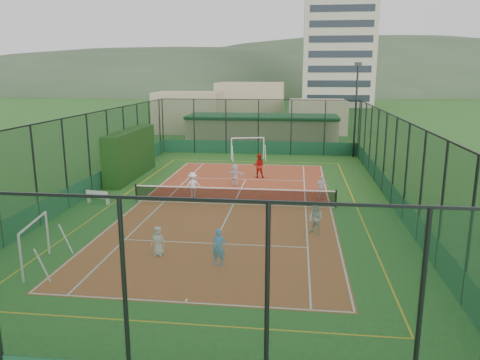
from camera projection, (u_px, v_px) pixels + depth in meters
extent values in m
plane|color=#25561D|center=(234.00, 204.00, 26.93)|extent=(300.00, 300.00, 0.00)
cube|color=#A53624|center=(234.00, 204.00, 26.93)|extent=(11.17, 23.97, 0.01)
cube|color=beige|center=(339.00, 36.00, 101.42)|extent=(15.00, 12.00, 30.00)
cube|color=black|center=(131.00, 154.00, 33.52)|extent=(1.16, 7.76, 3.40)
imported|color=silver|center=(158.00, 241.00, 19.28)|extent=(0.62, 0.42, 1.25)
imported|color=#4986D0|center=(219.00, 247.00, 18.26)|extent=(0.55, 0.37, 1.48)
imported|color=silver|center=(316.00, 218.00, 21.83)|extent=(0.93, 0.91, 1.50)
imported|color=white|center=(193.00, 185.00, 28.23)|extent=(1.15, 0.97, 1.54)
imported|color=white|center=(322.00, 187.00, 28.08)|extent=(0.87, 0.53, 1.39)
imported|color=white|center=(235.00, 175.00, 31.33)|extent=(1.32, 0.52, 1.39)
imported|color=red|center=(259.00, 166.00, 33.50)|extent=(0.86, 0.68, 1.75)
sphere|color=#CCE033|center=(257.00, 195.00, 28.88)|extent=(0.07, 0.07, 0.07)
sphere|color=#CCE033|center=(220.00, 199.00, 27.83)|extent=(0.07, 0.07, 0.07)
sphere|color=#CCE033|center=(242.00, 198.00, 28.12)|extent=(0.07, 0.07, 0.07)
sphere|color=#CCE033|center=(259.00, 195.00, 28.72)|extent=(0.07, 0.07, 0.07)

